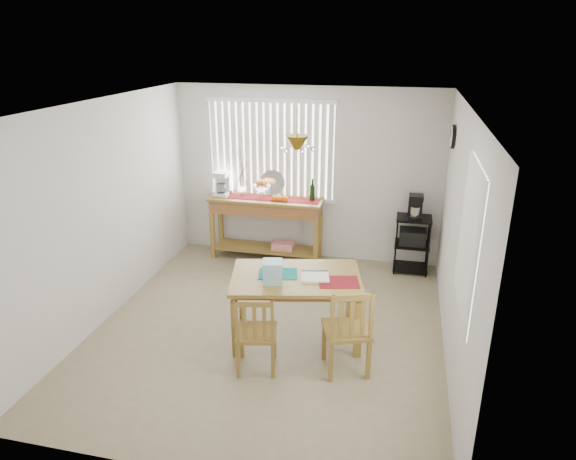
% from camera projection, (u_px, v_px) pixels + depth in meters
% --- Properties ---
extents(ground, '(4.00, 4.50, 0.01)m').
position_uv_depth(ground, '(269.00, 328.00, 6.10)').
color(ground, gray).
extents(room_shell, '(4.20, 4.70, 2.70)m').
position_uv_depth(room_shell, '(268.00, 191.00, 5.51)').
color(room_shell, silver).
rests_on(room_shell, ground).
extents(sideboard, '(1.72, 0.48, 0.97)m').
position_uv_depth(sideboard, '(267.00, 214.00, 7.77)').
color(sideboard, olive).
rests_on(sideboard, ground).
extents(sideboard_items, '(1.64, 0.41, 0.74)m').
position_uv_depth(sideboard_items, '(248.00, 187.00, 7.70)').
color(sideboard_items, maroon).
rests_on(sideboard_items, sideboard).
extents(wire_cart, '(0.49, 0.39, 0.83)m').
position_uv_depth(wire_cart, '(412.00, 239.00, 7.41)').
color(wire_cart, black).
rests_on(wire_cart, ground).
extents(cart_items, '(0.20, 0.24, 0.34)m').
position_uv_depth(cart_items, '(415.00, 207.00, 7.24)').
color(cart_items, black).
rests_on(cart_items, wire_cart).
extents(dining_table, '(1.59, 1.20, 0.76)m').
position_uv_depth(dining_table, '(296.00, 283.00, 5.70)').
color(dining_table, olive).
rests_on(dining_table, ground).
extents(table_items, '(1.17, 0.53, 0.24)m').
position_uv_depth(table_items, '(283.00, 273.00, 5.53)').
color(table_items, '#167B7A').
rests_on(table_items, dining_table).
extents(chair_left, '(0.48, 0.48, 0.88)m').
position_uv_depth(chair_left, '(256.00, 334.00, 5.19)').
color(chair_left, olive).
rests_on(chair_left, ground).
extents(chair_right, '(0.57, 0.57, 0.97)m').
position_uv_depth(chair_right, '(347.00, 331.00, 5.15)').
color(chair_right, olive).
rests_on(chair_right, ground).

